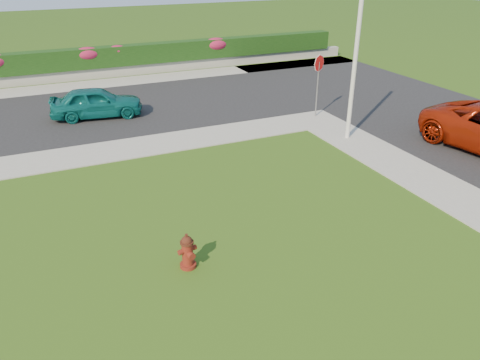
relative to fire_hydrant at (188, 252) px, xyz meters
name	(u,v)px	position (x,y,z in m)	size (l,w,h in m)	color
ground	(264,284)	(1.31, -1.27, -0.42)	(120.00, 120.00, 0.00)	black
street_far	(10,122)	(-3.69, 12.73, -0.40)	(26.00, 8.00, 0.04)	black
curb_corner	(315,120)	(8.31, 7.73, -0.40)	(2.00, 2.00, 0.04)	gray
sidewalk_beyond	(90,85)	(0.31, 17.73, -0.40)	(34.00, 2.00, 0.04)	gray
retaining_wall	(86,74)	(0.31, 19.23, -0.12)	(34.00, 0.40, 0.60)	gray
hedge	(83,58)	(0.31, 19.33, 0.73)	(32.00, 0.90, 1.10)	black
fire_hydrant	(188,252)	(0.00, 0.00, 0.00)	(0.46, 0.43, 0.88)	#58180D
sedan_teal	(96,102)	(-0.17, 11.90, 0.28)	(1.54, 3.83, 1.31)	#0C5C5A
utility_pole	(355,65)	(8.25, 5.35, 2.43)	(0.16, 0.16, 5.69)	silver
stop_sign	(319,71)	(8.57, 8.14, 1.60)	(0.67, 0.33, 2.70)	slate
flower_clump_d	(88,54)	(0.56, 19.23, 0.99)	(1.47, 0.95, 0.74)	#AA1D4A
flower_clump_e	(117,50)	(2.23, 19.23, 1.06)	(1.11, 0.72, 0.56)	#AA1D4A
flower_clump_f	(216,44)	(8.26, 19.23, 0.98)	(1.56, 1.00, 0.78)	#AA1D4A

